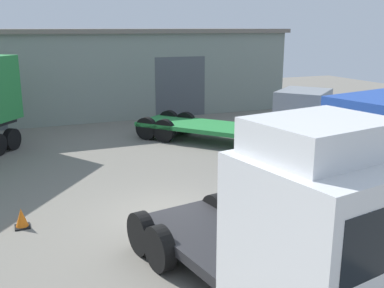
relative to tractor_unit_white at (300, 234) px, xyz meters
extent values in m
plane|color=slate|center=(-0.36, 5.47, -1.85)|extent=(60.00, 60.00, 0.00)
cube|color=gray|center=(-0.36, 23.62, 0.63)|extent=(26.04, 8.31, 4.95)
cube|color=#70665B|center=(-0.36, 23.62, 3.23)|extent=(26.54, 8.81, 0.25)
cube|color=#4C5156|center=(5.37, 19.50, -0.05)|extent=(3.20, 0.08, 3.60)
cube|color=silver|center=(0.07, -0.49, 0.08)|extent=(2.87, 2.79, 2.82)
cube|color=silver|center=(0.04, -0.30, 1.77)|extent=(2.35, 2.01, 0.60)
cube|color=#232326|center=(-0.45, 2.55, -1.21)|extent=(2.61, 4.05, 0.24)
cylinder|color=#B2B2B7|center=(0.64, 2.13, -1.38)|extent=(0.74, 1.18, 0.56)
cylinder|color=black|center=(0.55, 3.21, -1.33)|extent=(0.47, 1.09, 1.05)
cylinder|color=black|center=(-1.62, 2.84, -1.33)|extent=(0.47, 1.09, 1.05)
cylinder|color=black|center=(0.40, 4.10, -1.33)|extent=(0.47, 1.09, 1.05)
cylinder|color=black|center=(-1.77, 3.73, -1.33)|extent=(0.47, 1.09, 1.05)
cylinder|color=black|center=(-4.38, 15.11, -1.37)|extent=(0.83, 0.95, 0.96)
cube|color=gray|center=(7.10, 9.64, -0.20)|extent=(3.06, 2.99, 2.20)
cube|color=black|center=(7.68, 8.92, 0.19)|extent=(1.61, 1.33, 0.88)
cube|color=#28843D|center=(4.32, 13.05, -1.12)|extent=(6.22, 6.87, 0.20)
cube|color=#232326|center=(6.45, 10.43, -0.57)|extent=(1.94, 1.61, 1.10)
cylinder|color=black|center=(8.19, 9.95, -1.30)|extent=(0.93, 1.04, 1.10)
cylinder|color=black|center=(6.57, 8.62, -1.30)|extent=(0.93, 1.04, 1.10)
cylinder|color=black|center=(3.96, 15.15, -1.30)|extent=(0.93, 1.04, 1.10)
cylinder|color=black|center=(2.33, 13.82, -1.30)|extent=(0.93, 1.04, 1.10)
cylinder|color=black|center=(3.33, 15.92, -1.30)|extent=(0.93, 1.04, 1.10)
cylinder|color=black|center=(1.70, 14.60, -1.30)|extent=(0.93, 1.04, 1.10)
cylinder|color=black|center=(4.96, 4.04, -1.34)|extent=(1.07, 0.50, 1.03)
cylinder|color=black|center=(3.98, 3.85, -1.34)|extent=(1.07, 0.50, 1.03)
cube|color=black|center=(-4.37, 6.40, -1.83)|extent=(0.40, 0.40, 0.04)
cone|color=orange|center=(-4.37, 6.40, -1.58)|extent=(0.36, 0.36, 0.55)
camera|label=1|loc=(-4.45, -5.81, 3.45)|focal=42.00mm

